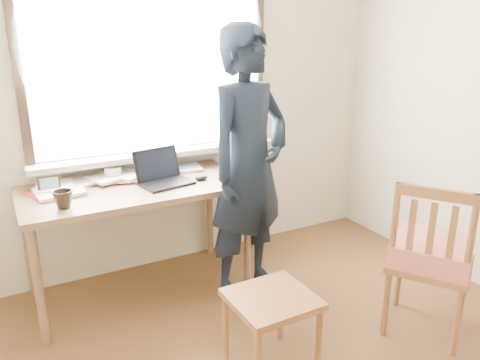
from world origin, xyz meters
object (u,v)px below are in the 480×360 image
work_chair (272,308)px  side_chair (431,254)px  person (249,167)px  desk (136,197)px  mug_dark (63,199)px  laptop (162,175)px  mug_white (113,173)px

work_chair → side_chair: side_chair is taller
side_chair → person: size_ratio=0.54×
desk → mug_dark: (-0.49, -0.21, 0.14)m
laptop → work_chair: (0.21, -1.10, -0.48)m
desk → person: person is taller
mug_white → work_chair: size_ratio=0.26×
mug_dark → side_chair: (1.90, -1.09, -0.33)m
mug_white → mug_dark: (-0.39, -0.41, 0.01)m
mug_white → person: 0.96m
mug_dark → person: (1.17, -0.14, 0.07)m
laptop → mug_white: laptop is taller
laptop → mug_dark: size_ratio=3.30×
laptop → mug_white: (-0.28, 0.23, -0.01)m
mug_dark → side_chair: size_ratio=0.12×
mug_dark → work_chair: bearing=-46.3°
laptop → side_chair: (1.23, -1.27, -0.33)m
laptop → side_chair: size_ratio=0.38×
desk → side_chair: bearing=-42.6°
person → mug_white: bearing=127.2°
desk → mug_white: 0.26m
desk → person: 0.80m
mug_white → desk: bearing=-63.7°
desk → work_chair: size_ratio=3.34×
laptop → desk: bearing=170.0°
work_chair → side_chair: size_ratio=0.45×
laptop → mug_white: size_ratio=3.22×
side_chair → person: (-0.73, 0.94, 0.41)m
side_chair → work_chair: bearing=170.9°
laptop → mug_dark: 0.70m
desk → mug_dark: bearing=-156.7°
mug_dark → work_chair: size_ratio=0.26×
mug_dark → person: size_ratio=0.06×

